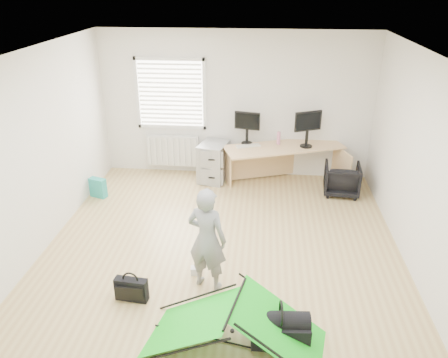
# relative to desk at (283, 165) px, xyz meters

# --- Properties ---
(ground) EXTENTS (5.50, 5.50, 0.00)m
(ground) POSITION_rel_desk_xyz_m (-0.91, -2.36, -0.36)
(ground) COLOR tan
(ground) RESTS_ON ground
(back_wall) EXTENTS (5.00, 0.02, 2.70)m
(back_wall) POSITION_rel_desk_xyz_m (-0.91, 0.39, 0.99)
(back_wall) COLOR silver
(back_wall) RESTS_ON ground
(window) EXTENTS (1.20, 0.06, 1.20)m
(window) POSITION_rel_desk_xyz_m (-2.11, 0.35, 1.19)
(window) COLOR silver
(window) RESTS_ON back_wall
(radiator) EXTENTS (1.00, 0.12, 0.60)m
(radiator) POSITION_rel_desk_xyz_m (-2.11, 0.31, 0.09)
(radiator) COLOR silver
(radiator) RESTS_ON back_wall
(desk) EXTENTS (2.24, 1.37, 0.73)m
(desk) POSITION_rel_desk_xyz_m (0.00, 0.00, 0.00)
(desk) COLOR tan
(desk) RESTS_ON ground
(filing_cabinet) EXTENTS (0.60, 0.71, 0.73)m
(filing_cabinet) POSITION_rel_desk_xyz_m (-1.29, 0.03, 0.00)
(filing_cabinet) COLOR #949699
(filing_cabinet) RESTS_ON ground
(monitor_left) EXTENTS (0.47, 0.19, 0.44)m
(monitor_left) POSITION_rel_desk_xyz_m (-0.68, 0.08, 0.58)
(monitor_left) COLOR black
(monitor_left) RESTS_ON desk
(monitor_right) EXTENTS (0.51, 0.31, 0.48)m
(monitor_right) POSITION_rel_desk_xyz_m (0.39, 0.02, 0.61)
(monitor_right) COLOR black
(monitor_right) RESTS_ON desk
(keyboard) EXTENTS (0.46, 0.30, 0.02)m
(keyboard) POSITION_rel_desk_xyz_m (-0.65, -0.06, 0.37)
(keyboard) COLOR beige
(keyboard) RESTS_ON desk
(thermos) EXTENTS (0.07, 0.07, 0.23)m
(thermos) POSITION_rel_desk_xyz_m (-0.10, 0.11, 0.48)
(thermos) COLOR #CA7193
(thermos) RESTS_ON desk
(office_chair) EXTENTS (0.65, 0.66, 0.56)m
(office_chair) POSITION_rel_desk_xyz_m (1.02, -0.34, -0.09)
(office_chair) COLOR black
(office_chair) RESTS_ON ground
(person) EXTENTS (0.56, 0.45, 1.35)m
(person) POSITION_rel_desk_xyz_m (-1.01, -3.08, 0.31)
(person) COLOR gray
(person) RESTS_ON ground
(kite) EXTENTS (1.95, 1.16, 0.57)m
(kite) POSITION_rel_desk_xyz_m (-0.61, -4.03, -0.08)
(kite) COLOR #13CC1B
(kite) RESTS_ON ground
(storage_crate) EXTENTS (0.55, 0.43, 0.28)m
(storage_crate) POSITION_rel_desk_xyz_m (1.04, -0.24, -0.23)
(storage_crate) COLOR silver
(storage_crate) RESTS_ON ground
(tote_bag) EXTENTS (0.32, 0.21, 0.35)m
(tote_bag) POSITION_rel_desk_xyz_m (-3.21, -0.86, -0.19)
(tote_bag) COLOR teal
(tote_bag) RESTS_ON ground
(laptop_bag) EXTENTS (0.40, 0.16, 0.29)m
(laptop_bag) POSITION_rel_desk_xyz_m (-1.88, -3.43, -0.22)
(laptop_bag) COLOR black
(laptop_bag) RESTS_ON ground
(white_box) EXTENTS (0.11, 0.11, 0.10)m
(white_box) POSITION_rel_desk_xyz_m (-1.21, -2.87, -0.31)
(white_box) COLOR silver
(white_box) RESTS_ON ground
(duffel_bag) EXTENTS (0.63, 0.35, 0.27)m
(duffel_bag) POSITION_rel_desk_xyz_m (-0.14, -3.93, -0.23)
(duffel_bag) COLOR black
(duffel_bag) RESTS_ON ground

